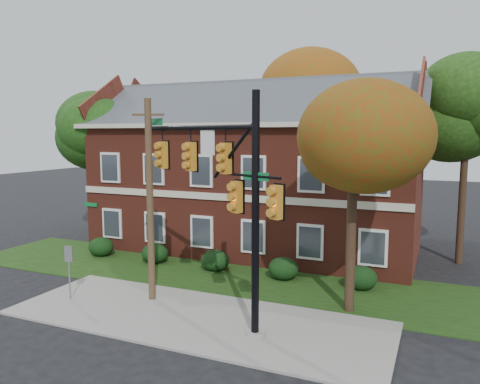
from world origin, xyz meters
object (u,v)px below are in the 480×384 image
at_px(hedge_right, 283,269).
at_px(hedge_far_left, 101,247).
at_px(hedge_left, 155,253).
at_px(traffic_signal, 224,184).
at_px(apartment_building, 255,163).
at_px(hedge_center, 215,260).
at_px(tree_right_rear, 475,105).
at_px(sign_post, 69,264).
at_px(tree_left_rear, 107,134).
at_px(hedge_far_right, 361,278).
at_px(utility_pole, 150,201).
at_px(tree_near_right, 360,134).
at_px(tree_far_rear, 313,103).

bearing_deg(hedge_right, hedge_far_left, 180.00).
height_order(hedge_left, traffic_signal, traffic_signal).
bearing_deg(apartment_building, hedge_center, -90.00).
xyz_separation_m(apartment_building, tree_right_rear, (11.31, 0.86, 3.13)).
bearing_deg(apartment_building, sign_post, -107.20).
height_order(hedge_far_left, tree_left_rear, tree_left_rear).
bearing_deg(hedge_center, hedge_far_left, 180.00).
height_order(hedge_center, tree_left_rear, tree_left_rear).
relative_size(tree_left_rear, traffic_signal, 1.10).
height_order(hedge_left, hedge_far_right, same).
distance_m(hedge_left, tree_left_rear, 9.69).
distance_m(hedge_far_right, utility_pole, 9.54).
distance_m(apartment_building, utility_pole, 10.01).
bearing_deg(traffic_signal, hedge_far_right, 77.58).
height_order(hedge_far_right, traffic_signal, traffic_signal).
bearing_deg(apartment_building, hedge_left, -123.67).
bearing_deg(tree_near_right, tree_far_rear, 110.27).
height_order(hedge_far_right, utility_pole, utility_pole).
xyz_separation_m(hedge_left, hedge_far_right, (10.50, 0.00, 0.00)).
xyz_separation_m(hedge_center, tree_near_right, (7.22, -2.83, 6.14)).
height_order(apartment_building, utility_pole, apartment_building).
bearing_deg(tree_right_rear, sign_post, -140.62).
height_order(tree_near_right, sign_post, tree_near_right).
bearing_deg(hedge_center, sign_post, -120.05).
relative_size(hedge_far_right, tree_near_right, 0.16).
bearing_deg(hedge_right, traffic_signal, -92.90).
height_order(tree_right_rear, sign_post, tree_right_rear).
height_order(hedge_right, tree_far_rear, tree_far_rear).
bearing_deg(traffic_signal, hedge_left, 161.02).
relative_size(traffic_signal, sign_post, 3.57).
relative_size(hedge_center, hedge_right, 1.00).
relative_size(hedge_center, traffic_signal, 0.17).
xyz_separation_m(tree_left_rear, traffic_signal, (12.94, -9.82, -1.69)).
bearing_deg(tree_far_rear, hedge_right, -80.64).
relative_size(tree_left_rear, utility_pole, 1.10).
bearing_deg(tree_far_rear, apartment_building, -99.71).
xyz_separation_m(tree_left_rear, sign_post, (6.23, -10.19, -5.15)).
bearing_deg(hedge_far_left, tree_left_rear, 123.42).
bearing_deg(sign_post, traffic_signal, -11.12).
relative_size(hedge_left, hedge_right, 1.00).
height_order(tree_right_rear, tree_far_rear, tree_far_rear).
height_order(hedge_far_left, tree_far_rear, tree_far_rear).
height_order(apartment_building, traffic_signal, apartment_building).
distance_m(tree_near_right, tree_left_rear, 18.33).
distance_m(hedge_far_left, traffic_signal, 12.51).
bearing_deg(tree_left_rear, hedge_far_left, -56.58).
xyz_separation_m(hedge_center, traffic_signal, (3.21, -5.68, 4.47)).
xyz_separation_m(hedge_far_right, utility_pole, (-7.50, -4.70, 3.55)).
xyz_separation_m(hedge_left, tree_near_right, (10.72, -2.83, 6.14)).
bearing_deg(hedge_left, tree_right_rear, 22.42).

